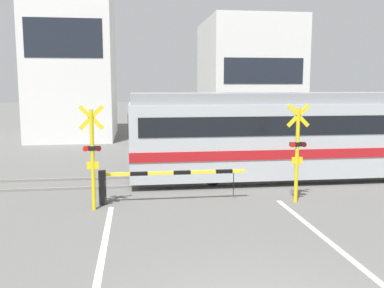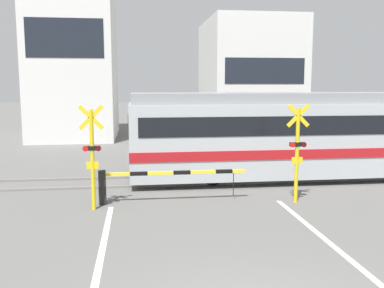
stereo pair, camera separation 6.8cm
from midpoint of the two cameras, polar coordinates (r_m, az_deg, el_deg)
The scene contains 11 objects.
rail_track_near at distance 14.60m, azimuth -0.44°, elevation -5.46°, with size 50.00×0.10×0.08m.
rail_track_far at distance 15.99m, azimuth -1.06°, elevation -4.27°, with size 50.00×0.10×0.08m.
road_stripe_right at distance 8.54m, azimuth 23.54°, elevation -16.39°, with size 0.14×10.50×0.01m.
commuter_train at distance 16.53m, azimuth 18.21°, elevation 1.49°, with size 14.74×2.77×3.13m.
crossing_barrier_near at distance 12.48m, azimuth -6.18°, elevation -4.69°, with size 4.27×0.20×0.99m.
crossing_barrier_far at distance 18.13m, azimuth 2.87°, elevation -0.68°, with size 4.27×0.20×0.99m.
crossing_signal_left at distance 11.88m, azimuth -13.00°, elevation -1.16°, with size 0.68×0.15×2.89m.
crossing_signal_right at distance 12.69m, azimuth 14.00°, elevation -0.63°, with size 0.68×0.15×2.89m.
pedestrian at distance 20.17m, azimuth -4.74°, elevation 0.83°, with size 0.38×0.22×1.63m.
building_left_of_street at distance 29.11m, azimuth -15.32°, elevation 11.65°, with size 5.08×7.59×10.88m.
building_right_of_street at distance 29.79m, azimuth 7.61°, elevation 8.68°, with size 5.80×7.59×7.68m.
Camera 2 is at (-1.68, -5.38, 3.43)m, focal length 40.00 mm.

